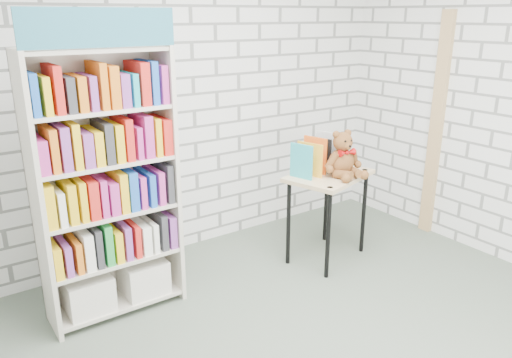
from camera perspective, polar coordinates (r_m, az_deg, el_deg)
room_shell at (r=2.59m, az=9.46°, el=12.06°), size 4.52×4.02×2.81m
bookshelf at (r=3.53m, az=-16.73°, el=-0.65°), size 0.93×0.36×2.10m
display_table at (r=4.28m, az=8.30°, el=-0.80°), size 0.83×0.68×0.78m
table_books at (r=4.26m, az=7.10°, el=2.81°), size 0.55×0.35×0.30m
teddy_bear at (r=4.18m, az=9.95°, el=2.38°), size 0.35×0.33×0.38m
door_trim at (r=5.00m, az=19.91°, el=5.61°), size 0.05×0.12×2.10m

